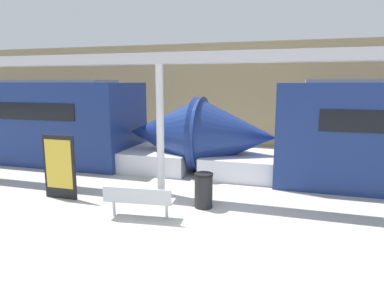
% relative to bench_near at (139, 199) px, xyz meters
% --- Properties ---
extents(ground_plane, '(60.00, 60.00, 0.00)m').
position_rel_bench_near_xyz_m(ground_plane, '(0.88, -0.53, -0.49)').
color(ground_plane, '#B2AFA8').
extents(station_wall, '(56.00, 0.20, 5.00)m').
position_rel_bench_near_xyz_m(station_wall, '(0.88, 10.03, 2.01)').
color(station_wall, tan).
rests_on(station_wall, ground_plane).
extents(bench_near, '(1.65, 0.61, 0.78)m').
position_rel_bench_near_xyz_m(bench_near, '(0.00, 0.00, 0.00)').
color(bench_near, '#ADB2B7').
rests_on(bench_near, ground_plane).
extents(trash_bin, '(0.48, 0.48, 0.88)m').
position_rel_bench_near_xyz_m(trash_bin, '(1.23, 1.17, -0.04)').
color(trash_bin, black).
rests_on(trash_bin, ground_plane).
extents(poster_board, '(0.96, 0.07, 1.75)m').
position_rel_bench_near_xyz_m(poster_board, '(-2.66, 0.70, 0.40)').
color(poster_board, black).
rests_on(poster_board, ground_plane).
extents(support_column_near, '(0.21, 0.21, 3.60)m').
position_rel_bench_near_xyz_m(support_column_near, '(-0.20, 1.87, 1.31)').
color(support_column_near, silver).
rests_on(support_column_near, ground_plane).
extents(canopy_beam, '(28.00, 0.60, 0.28)m').
position_rel_bench_near_xyz_m(canopy_beam, '(-0.20, 1.87, 3.25)').
color(canopy_beam, '#B7B7BC').
rests_on(canopy_beam, support_column_near).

